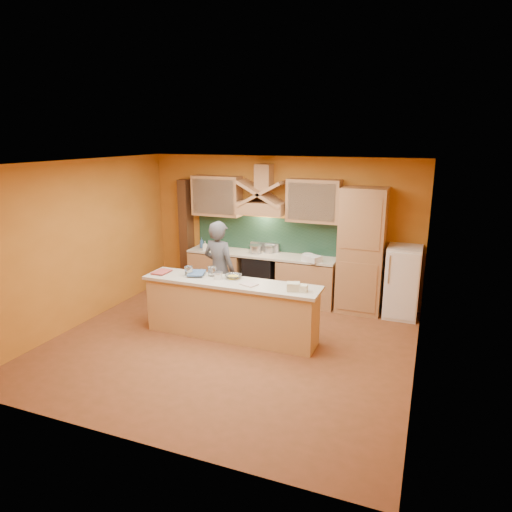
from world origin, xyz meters
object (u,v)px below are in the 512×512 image
at_px(stove, 261,276).
at_px(fridge, 402,282).
at_px(mixing_bowl, 233,276).
at_px(person, 219,270).
at_px(kitchen_scale, 219,276).

xyz_separation_m(stove, fridge, (2.70, 0.00, 0.20)).
bearing_deg(fridge, mixing_bowl, -145.36).
distance_m(fridge, mixing_bowl, 3.08).
height_order(stove, person, person).
bearing_deg(kitchen_scale, person, 98.01).
height_order(stove, kitchen_scale, kitchen_scale).
xyz_separation_m(stove, mixing_bowl, (0.18, -1.74, 0.53)).
bearing_deg(person, fridge, -145.22).
relative_size(fridge, mixing_bowl, 5.06).
distance_m(fridge, kitchen_scale, 3.32).
xyz_separation_m(kitchen_scale, mixing_bowl, (0.21, 0.12, -0.01)).
relative_size(stove, kitchen_scale, 8.06).
xyz_separation_m(stove, kitchen_scale, (-0.03, -1.86, 0.54)).
bearing_deg(mixing_bowl, person, 134.23).
distance_m(stove, mixing_bowl, 1.83).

